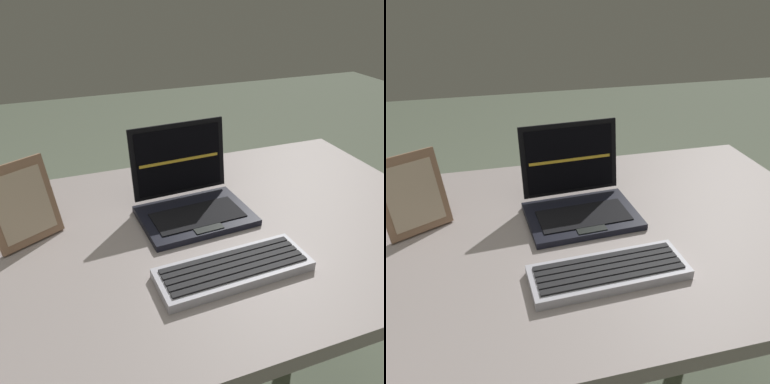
{
  "view_description": "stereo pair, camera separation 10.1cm",
  "coord_description": "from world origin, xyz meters",
  "views": [
    {
      "loc": [
        -0.31,
        -0.79,
        1.28
      ],
      "look_at": [
        0.0,
        0.04,
        0.8
      ],
      "focal_mm": 37.43,
      "sensor_mm": 36.0,
      "label": 1
    },
    {
      "loc": [
        -0.21,
        -0.82,
        1.28
      ],
      "look_at": [
        0.0,
        0.04,
        0.8
      ],
      "focal_mm": 37.43,
      "sensor_mm": 36.0,
      "label": 2
    }
  ],
  "objects": [
    {
      "name": "photo_frame",
      "position": [
        -0.4,
        0.11,
        0.81
      ],
      "size": [
        0.17,
        0.13,
        0.2
      ],
      "color": "#926C51",
      "rests_on": "desk"
    },
    {
      "name": "external_keyboard",
      "position": [
        0.01,
        -0.19,
        0.72
      ],
      "size": [
        0.34,
        0.13,
        0.03
      ],
      "color": "#B6B5C2",
      "rests_on": "desk"
    },
    {
      "name": "desk",
      "position": [
        0.0,
        0.0,
        0.62
      ],
      "size": [
        1.37,
        0.84,
        0.71
      ],
      "color": "#9C908E",
      "rests_on": "ground"
    },
    {
      "name": "laptop_front",
      "position": [
        0.01,
        0.08,
        0.75
      ],
      "size": [
        0.3,
        0.25,
        0.22
      ],
      "color": "black",
      "rests_on": "desk"
    }
  ]
}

